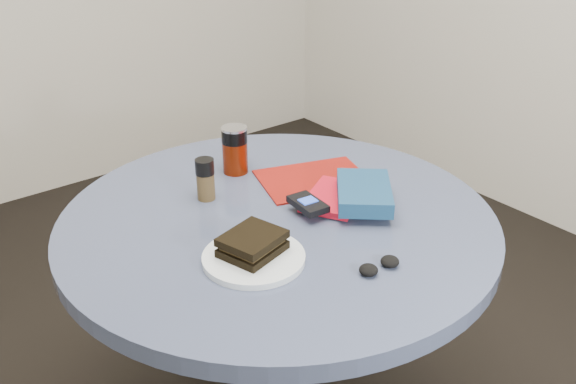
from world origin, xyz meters
TOP-DOWN VIEW (x-y plane):
  - table at (0.00, 0.00)m, footprint 1.00×1.00m
  - plate at (-0.15, -0.12)m, footprint 0.26×0.26m
  - sandwich at (-0.15, -0.11)m, footprint 0.14×0.13m
  - soda_can at (0.06, 0.25)m, footprint 0.08×0.08m
  - pepper_grinder at (-0.08, 0.17)m, footprint 0.06×0.06m
  - magazine at (0.18, 0.09)m, footprint 0.32×0.28m
  - red_book at (0.15, -0.03)m, footprint 0.21×0.19m
  - novel at (0.18, -0.09)m, footprint 0.22×0.22m
  - mp3_player at (0.06, -0.04)m, footprint 0.06×0.10m
  - headphones at (0.02, -0.30)m, footprint 0.10×0.05m

SIDE VIEW (x-z plane):
  - table at x=0.00m, z-range 0.21..0.96m
  - magazine at x=0.18m, z-range 0.75..0.75m
  - plate at x=-0.15m, z-range 0.75..0.76m
  - headphones at x=0.02m, z-range 0.75..0.77m
  - red_book at x=0.15m, z-range 0.75..0.77m
  - mp3_player at x=0.06m, z-range 0.77..0.79m
  - sandwich at x=-0.15m, z-range 0.76..0.81m
  - novel at x=0.18m, z-range 0.77..0.81m
  - pepper_grinder at x=-0.08m, z-range 0.75..0.85m
  - soda_can at x=0.06m, z-range 0.75..0.87m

